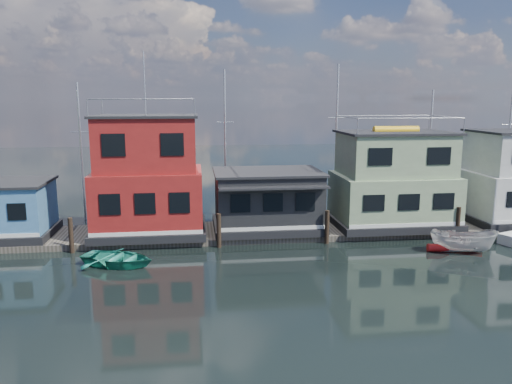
{
  "coord_description": "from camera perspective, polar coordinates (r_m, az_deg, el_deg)",
  "views": [
    {
      "loc": [
        -5.41,
        -21.3,
        9.3
      ],
      "look_at": [
        -1.29,
        12.0,
        3.0
      ],
      "focal_mm": 35.0,
      "sensor_mm": 36.0,
      "label": 1
    }
  ],
  "objects": [
    {
      "name": "ground",
      "position": [
        23.87,
        6.79,
        -12.38
      ],
      "size": [
        160.0,
        160.0,
        0.0
      ],
      "primitive_type": "plane",
      "color": "black",
      "rests_on": "ground"
    },
    {
      "name": "dock",
      "position": [
        34.95,
        2.11,
        -4.47
      ],
      "size": [
        48.0,
        5.0,
        0.4
      ],
      "primitive_type": "cube",
      "color": "#595147",
      "rests_on": "ground"
    },
    {
      "name": "houseboat_blue",
      "position": [
        36.3,
        -27.19,
        -1.83
      ],
      "size": [
        6.4,
        4.9,
        3.66
      ],
      "color": "black",
      "rests_on": "dock"
    },
    {
      "name": "houseboat_red",
      "position": [
        33.85,
        -12.2,
        1.56
      ],
      "size": [
        7.4,
        5.9,
        11.86
      ],
      "color": "black",
      "rests_on": "dock"
    },
    {
      "name": "houseboat_dark",
      "position": [
        34.34,
        1.32,
        -0.93
      ],
      "size": [
        7.4,
        6.1,
        4.06
      ],
      "color": "black",
      "rests_on": "dock"
    },
    {
      "name": "houseboat_green",
      "position": [
        36.55,
        15.43,
        1.2
      ],
      "size": [
        8.4,
        5.9,
        7.03
      ],
      "color": "black",
      "rests_on": "dock"
    },
    {
      "name": "pilings",
      "position": [
        31.99,
        2.33,
        -4.23
      ],
      "size": [
        42.28,
        0.28,
        2.2
      ],
      "color": "#2D2116",
      "rests_on": "ground"
    },
    {
      "name": "background_masts",
      "position": [
        40.77,
        7.45,
        5.27
      ],
      "size": [
        36.4,
        0.16,
        12.0
      ],
      "color": "silver",
      "rests_on": "ground"
    },
    {
      "name": "dinghy_teal",
      "position": [
        29.42,
        -15.49,
        -7.3
      ],
      "size": [
        5.09,
        4.46,
        0.88
      ],
      "primitive_type": "imported",
      "rotation": [
        0.0,
        0.0,
        1.16
      ],
      "color": "#268C76",
      "rests_on": "ground"
    },
    {
      "name": "motorboat",
      "position": [
        33.03,
        22.63,
        -5.2
      ],
      "size": [
        4.17,
        2.66,
        1.51
      ],
      "primitive_type": "imported",
      "rotation": [
        0.0,
        0.0,
        1.24
      ],
      "color": "beige",
      "rests_on": "ground"
    },
    {
      "name": "red_kayak",
      "position": [
        33.32,
        21.73,
        -5.92
      ],
      "size": [
        3.37,
        0.83,
        0.49
      ],
      "primitive_type": "cylinder",
      "rotation": [
        0.0,
        1.57,
        -0.1
      ],
      "color": "red",
      "rests_on": "ground"
    }
  ]
}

